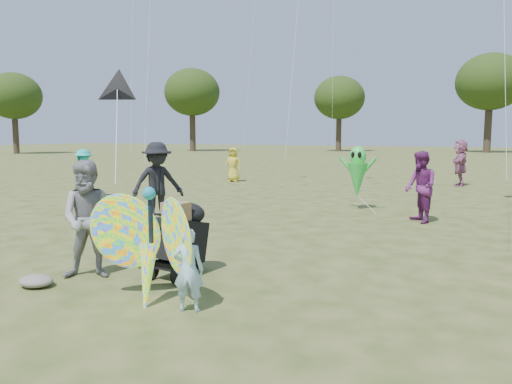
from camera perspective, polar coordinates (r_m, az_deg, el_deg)
ground at (r=7.04m, az=-3.98°, el=-10.30°), size 160.00×160.00×0.00m
child_girl at (r=5.87m, az=-7.73°, el=-8.80°), size 0.42×0.34×0.98m
adult_man at (r=7.47m, az=-18.46°, el=-2.99°), size 1.03×0.97×1.69m
grey_bag at (r=7.45m, az=-23.84°, el=-9.28°), size 0.49×0.40×0.16m
crowd_b at (r=11.66m, az=-11.20°, el=1.03°), size 1.27×1.38×1.87m
crowd_e at (r=12.13m, az=18.28°, el=0.56°), size 0.97×1.02×1.67m
crowd_g at (r=21.57m, az=-2.61°, el=3.16°), size 0.79×0.59×1.48m
crowd_i at (r=17.08m, az=-19.07°, el=2.03°), size 0.78×1.11×1.56m
crowd_j at (r=21.34m, az=22.30°, el=3.10°), size 0.65×1.73×1.83m
jogging_stroller at (r=7.29m, az=-8.65°, el=-4.79°), size 0.57×1.09×1.09m
butterfly_kite at (r=6.19m, az=-12.13°, el=-6.18°), size 1.74×0.75×1.62m
delta_kite_rig at (r=9.93m, az=-15.56°, el=11.21°), size 2.22×2.43×1.95m
alien_kite at (r=13.76m, az=11.52°, el=2.01°), size 1.12×0.69×1.74m
tree_line at (r=51.04m, az=26.86°, el=11.36°), size 91.78×33.60×10.79m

